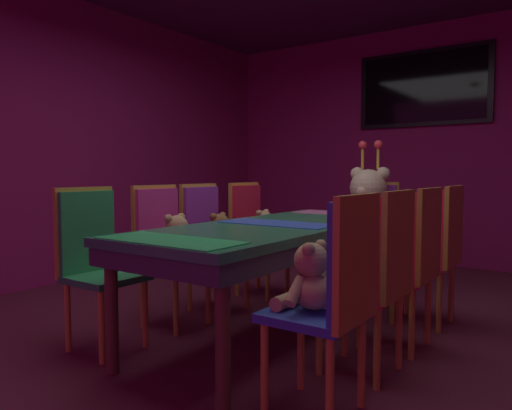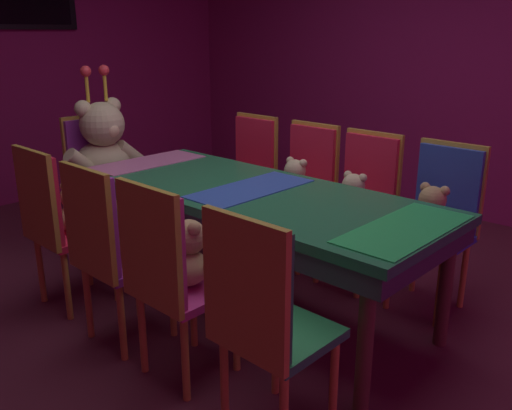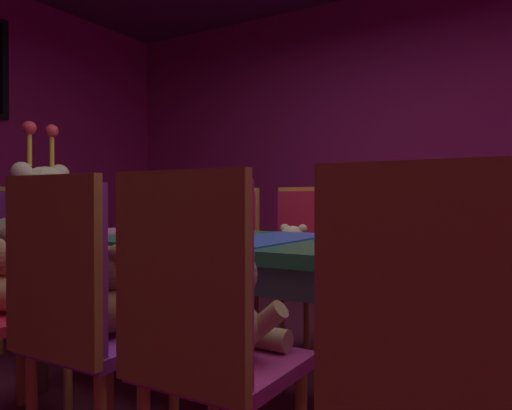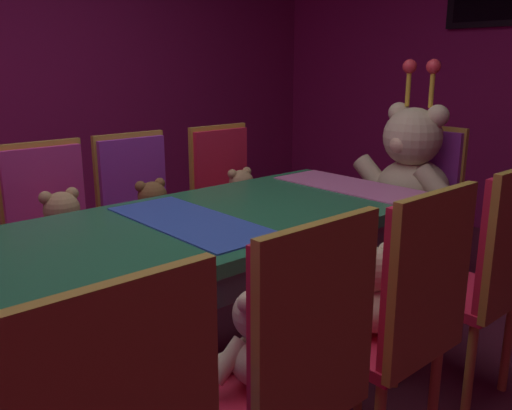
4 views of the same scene
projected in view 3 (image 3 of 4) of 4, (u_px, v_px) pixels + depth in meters
wall_right at (415, 144)px, 4.30m from camera, size 0.12×6.40×2.80m
banquet_table at (270, 259)px, 2.09m from camera, size 0.90×2.29×0.75m
chair_left_0 at (428, 359)px, 0.97m from camera, size 0.42×0.41×0.98m
chair_left_1 at (198, 320)px, 1.27m from camera, size 0.42×0.41×0.98m
teddy_left_1 at (230, 308)px, 1.40m from camera, size 0.27×0.35×0.33m
chair_left_2 at (73, 301)px, 1.51m from camera, size 0.42×0.41×0.98m
teddy_left_2 at (110, 295)px, 1.63m from camera, size 0.25×0.32×0.31m
teddy_left_3 at (12, 281)px, 1.95m from camera, size 0.24×0.31×0.29m
chair_right_0 at (489, 263)px, 2.39m from camera, size 0.42×0.41×0.98m
teddy_right_0 at (486, 267)px, 2.27m from camera, size 0.26×0.33×0.31m
chair_right_1 at (383, 257)px, 2.66m from camera, size 0.42×0.41×0.98m
teddy_right_1 at (374, 262)px, 2.54m from camera, size 0.24×0.31×0.29m
chair_right_2 at (303, 251)px, 2.93m from camera, size 0.42×0.41×0.98m
teddy_right_2 at (292, 255)px, 2.80m from camera, size 0.25×0.33×0.31m
chair_right_3 at (226, 247)px, 3.22m from camera, size 0.42×0.41×0.98m
throne_chair at (29, 251)px, 2.96m from camera, size 0.41×0.42×0.98m
king_teddy_bear at (46, 227)px, 2.87m from camera, size 0.70×0.55×0.90m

